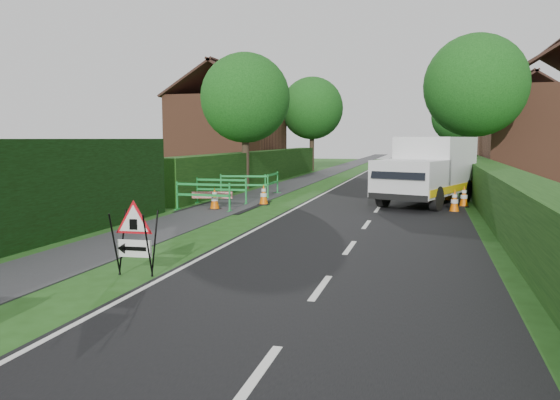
{
  "coord_description": "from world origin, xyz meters",
  "views": [
    {
      "loc": [
        4.18,
        -7.78,
        2.51
      ],
      "look_at": [
        0.97,
        4.03,
        1.13
      ],
      "focal_mm": 35.0,
      "sensor_mm": 36.0,
      "label": 1
    }
  ],
  "objects": [
    {
      "name": "house_west",
      "position": [
        -10.0,
        30.0,
        2.9
      ],
      "size": [
        7.5,
        7.4,
        7.88
      ],
      "color": "brown",
      "rests_on": "ground"
    },
    {
      "name": "tree_ne",
      "position": [
        6.4,
        22.0,
        5.17
      ],
      "size": [
        5.2,
        5.2,
        7.79
      ],
      "color": "#2D2116",
      "rests_on": "ground"
    },
    {
      "name": "traffic_cone_3",
      "position": [
        -3.09,
        10.14,
        0.39
      ],
      "size": [
        0.38,
        0.38,
        0.79
      ],
      "color": "black",
      "rests_on": "ground"
    },
    {
      "name": "traffic_cone_0",
      "position": [
        5.09,
        11.62,
        0.39
      ],
      "size": [
        0.38,
        0.38,
        0.79
      ],
      "color": "black",
      "rests_on": "ground"
    },
    {
      "name": "traffic_cone_2",
      "position": [
        5.03,
        15.11,
        0.39
      ],
      "size": [
        0.38,
        0.38,
        0.79
      ],
      "color": "black",
      "rests_on": "ground"
    },
    {
      "name": "footpath",
      "position": [
        -3.0,
        35.0,
        0.01
      ],
      "size": [
        2.0,
        90.0,
        0.02
      ],
      "primitive_type": "cube",
      "color": "#2D2D30",
      "rests_on": "ground"
    },
    {
      "name": "ped_barrier_2",
      "position": [
        -3.32,
        14.03,
        0.63
      ],
      "size": [
        2.09,
        0.74,
        1.0
      ],
      "rotation": [
        0.0,
        0.0,
        0.19
      ],
      "color": "green",
      "rests_on": "ground"
    },
    {
      "name": "hedge_east",
      "position": [
        6.5,
        16.0,
        0.0
      ],
      "size": [
        1.2,
        50.0,
        1.5
      ],
      "primitive_type": "cube",
      "color": "#14380F",
      "rests_on": "ground"
    },
    {
      "name": "works_van",
      "position": [
        4.21,
        13.84,
        1.36
      ],
      "size": [
        3.92,
        6.01,
        2.57
      ],
      "rotation": [
        0.0,
        0.0,
        -0.34
      ],
      "color": "silver",
      "rests_on": "ground"
    },
    {
      "name": "tree_fe",
      "position": [
        6.4,
        38.0,
        4.22
      ],
      "size": [
        4.2,
        4.2,
        6.33
      ],
      "color": "#2D2116",
      "rests_on": "ground"
    },
    {
      "name": "tree_nw",
      "position": [
        -4.6,
        18.0,
        4.48
      ],
      "size": [
        4.4,
        4.4,
        6.7
      ],
      "color": "#2D2116",
      "rests_on": "ground"
    },
    {
      "name": "road_surface",
      "position": [
        2.5,
        35.0,
        0.0
      ],
      "size": [
        6.0,
        90.0,
        0.02
      ],
      "primitive_type": "cube",
      "color": "black",
      "rests_on": "ground"
    },
    {
      "name": "redwhite_plank",
      "position": [
        -3.43,
        10.73,
        0.0
      ],
      "size": [
        1.48,
        0.35,
        0.25
      ],
      "primitive_type": "cube",
      "rotation": [
        0.0,
        0.0,
        0.21
      ],
      "color": "red",
      "rests_on": "ground"
    },
    {
      "name": "hatchback_car",
      "position": [
        2.86,
        26.72,
        0.57
      ],
      "size": [
        2.19,
        3.6,
        1.14
      ],
      "primitive_type": "imported",
      "rotation": [
        0.0,
        0.0,
        0.27
      ],
      "color": "silver",
      "rests_on": "ground"
    },
    {
      "name": "house_east_a",
      "position": [
        11.0,
        28.0,
        2.9
      ],
      "size": [
        7.5,
        7.4,
        7.88
      ],
      "color": "brown",
      "rests_on": "ground"
    },
    {
      "name": "traffic_cone_4",
      "position": [
        -1.82,
        11.93,
        0.39
      ],
      "size": [
        0.38,
        0.38,
        0.79
      ],
      "color": "black",
      "rests_on": "ground"
    },
    {
      "name": "triangle_sign",
      "position": [
        -0.94,
        0.88,
        0.82
      ],
      "size": [
        0.86,
        0.86,
        1.18
      ],
      "rotation": [
        0.0,
        0.0,
        0.07
      ],
      "color": "black",
      "rests_on": "ground"
    },
    {
      "name": "ped_barrier_1",
      "position": [
        -3.51,
        11.84,
        0.63
      ],
      "size": [
        2.07,
        0.43,
        1.0
      ],
      "rotation": [
        0.0,
        0.0,
        0.04
      ],
      "color": "green",
      "rests_on": "ground"
    },
    {
      "name": "hedge_west_far",
      "position": [
        -5.0,
        22.0,
        0.0
      ],
      "size": [
        1.0,
        24.0,
        1.8
      ],
      "primitive_type": "cube",
      "color": "#14380F",
      "rests_on": "ground"
    },
    {
      "name": "traffic_cone_1",
      "position": [
        5.49,
        13.26,
        0.39
      ],
      "size": [
        0.38,
        0.38,
        0.79
      ],
      "color": "black",
      "rests_on": "ground"
    },
    {
      "name": "ground",
      "position": [
        0.0,
        0.0,
        0.0
      ],
      "size": [
        120.0,
        120.0,
        0.0
      ],
      "primitive_type": "plane",
      "color": "#1F4A15",
      "rests_on": "ground"
    },
    {
      "name": "tree_fw",
      "position": [
        -4.6,
        34.0,
        4.83
      ],
      "size": [
        4.8,
        4.8,
        7.24
      ],
      "color": "#2D2116",
      "rests_on": "ground"
    },
    {
      "name": "house_east_b",
      "position": [
        12.0,
        42.0,
        2.9
      ],
      "size": [
        7.5,
        7.4,
        7.88
      ],
      "color": "brown",
      "rests_on": "ground"
    },
    {
      "name": "ped_barrier_3",
      "position": [
        -2.46,
        15.26,
        0.63
      ],
      "size": [
        0.37,
        2.06,
        1.0
      ],
      "rotation": [
        0.0,
        0.0,
        1.58
      ],
      "color": "green",
      "rests_on": "ground"
    },
    {
      "name": "ped_barrier_0",
      "position": [
        -3.35,
        9.72,
        0.63
      ],
      "size": [
        2.07,
        0.42,
        1.0
      ],
      "rotation": [
        0.0,
        0.0,
        -0.04
      ],
      "color": "green",
      "rests_on": "ground"
    }
  ]
}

